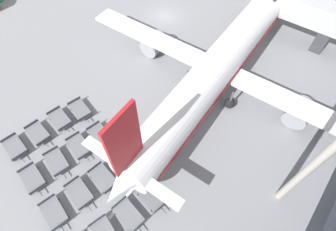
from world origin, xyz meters
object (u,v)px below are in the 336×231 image
(airplane, at_px, (224,60))
(baggage_dolly_row_mid_b_col_b, at_px, (79,146))
(baggage_dolly_row_mid_a_col_c, at_px, (80,193))
(baggage_dolly_row_mid_b_col_c, at_px, (103,178))
(baggage_dolly_row_far_col_c, at_px, (124,163))
(baggage_dolly_row_mid_b_col_a, at_px, (60,119))
(baggage_dolly_row_mid_b_col_d, at_px, (129,215))
(baggage_dolly_row_mid_a_col_b, at_px, (57,162))
(baggage_dolly_row_near_col_a, at_px, (15,147))
(baggage_dolly_row_mid_a_col_a, at_px, (38,133))
(baggage_dolly_row_far_col_d, at_px, (151,196))
(baggage_dolly_row_near_col_c, at_px, (54,213))
(baggage_dolly_row_far_col_a, at_px, (80,110))
(baggage_dolly_row_near_col_b, at_px, (32,179))
(baggage_dolly_row_far_col_b, at_px, (100,135))

(airplane, distance_m, baggage_dolly_row_mid_b_col_b, 19.15)
(airplane, height_order, baggage_dolly_row_mid_a_col_c, airplane)
(baggage_dolly_row_mid_b_col_c, relative_size, baggage_dolly_row_far_col_c, 0.99)
(baggage_dolly_row_mid_a_col_c, height_order, baggage_dolly_row_mid_b_col_a, same)
(baggage_dolly_row_mid_b_col_c, xyz_separation_m, baggage_dolly_row_mid_b_col_d, (4.42, -0.96, 0.00))
(baggage_dolly_row_mid_a_col_b, bearing_deg, baggage_dolly_row_near_col_a, -159.82)
(baggage_dolly_row_mid_a_col_b, bearing_deg, baggage_dolly_row_mid_a_col_a, 169.18)
(airplane, xyz_separation_m, baggage_dolly_row_far_col_d, (3.19, -17.01, -3.00))
(baggage_dolly_row_near_col_c, xyz_separation_m, baggage_dolly_row_far_col_d, (5.91, 6.83, 0.00))
(baggage_dolly_row_near_col_a, height_order, baggage_dolly_row_far_col_a, same)
(baggage_dolly_row_mid_a_col_c, xyz_separation_m, baggage_dolly_row_mid_b_col_c, (0.65, 2.49, 0.00))
(baggage_dolly_row_near_col_a, height_order, baggage_dolly_row_mid_a_col_a, same)
(baggage_dolly_row_near_col_b, relative_size, baggage_dolly_row_mid_a_col_b, 1.00)
(baggage_dolly_row_mid_a_col_a, relative_size, baggage_dolly_row_far_col_c, 0.99)
(baggage_dolly_row_near_col_c, distance_m, baggage_dolly_row_mid_b_col_a, 10.48)
(baggage_dolly_row_near_col_a, xyz_separation_m, baggage_dolly_row_mid_b_col_b, (5.22, 4.41, 0.00))
(baggage_dolly_row_mid_b_col_d, distance_m, baggage_dolly_row_far_col_c, 5.26)
(baggage_dolly_row_mid_a_col_a, distance_m, baggage_dolly_row_mid_b_col_c, 9.39)
(baggage_dolly_row_far_col_a, bearing_deg, baggage_dolly_row_mid_b_col_d, -21.50)
(baggage_dolly_row_mid_a_col_a, bearing_deg, baggage_dolly_row_near_col_b, -41.53)
(baggage_dolly_row_mid_b_col_c, distance_m, baggage_dolly_row_far_col_d, 5.13)
(baggage_dolly_row_near_col_b, distance_m, baggage_dolly_row_mid_b_col_d, 10.43)
(baggage_dolly_row_mid_b_col_c, distance_m, baggage_dolly_row_far_col_b, 4.99)
(baggage_dolly_row_near_col_a, distance_m, baggage_dolly_row_far_col_b, 9.00)
(baggage_dolly_row_mid_b_col_a, bearing_deg, baggage_dolly_row_mid_a_col_a, -97.41)
(baggage_dolly_row_mid_a_col_c, distance_m, baggage_dolly_row_far_col_a, 9.99)
(airplane, xyz_separation_m, baggage_dolly_row_far_col_a, (-9.90, -14.65, -3.00))
(baggage_dolly_row_near_col_c, relative_size, baggage_dolly_row_mid_b_col_b, 1.00)
(baggage_dolly_row_mid_a_col_a, distance_m, baggage_dolly_row_far_col_d, 14.44)
(baggage_dolly_row_mid_b_col_c, bearing_deg, baggage_dolly_row_mid_a_col_a, -173.90)
(baggage_dolly_row_near_col_a, distance_m, baggage_dolly_row_mid_b_col_b, 6.84)
(baggage_dolly_row_mid_a_col_a, relative_size, baggage_dolly_row_far_col_a, 0.99)
(baggage_dolly_row_mid_a_col_c, relative_size, baggage_dolly_row_far_col_d, 1.00)
(baggage_dolly_row_mid_b_col_a, bearing_deg, baggage_dolly_row_near_col_c, -40.87)
(baggage_dolly_row_near_col_c, distance_m, baggage_dolly_row_far_col_a, 11.66)
(baggage_dolly_row_far_col_b, height_order, baggage_dolly_row_far_col_d, same)
(baggage_dolly_row_mid_b_col_c, bearing_deg, baggage_dolly_row_mid_b_col_b, 169.87)
(baggage_dolly_row_mid_b_col_b, distance_m, baggage_dolly_row_far_col_c, 5.27)
(baggage_dolly_row_mid_b_col_a, xyz_separation_m, baggage_dolly_row_far_col_d, (13.84, -0.03, 0.00))
(baggage_dolly_row_mid_b_col_a, bearing_deg, baggage_dolly_row_far_col_c, 4.73)
(baggage_dolly_row_near_col_c, bearing_deg, baggage_dolly_row_mid_b_col_c, 78.42)
(airplane, relative_size, baggage_dolly_row_near_col_a, 11.01)
(baggage_dolly_row_mid_b_col_b, xyz_separation_m, baggage_dolly_row_far_col_b, (0.72, 2.34, 0.00))
(baggage_dolly_row_far_col_c, bearing_deg, baggage_dolly_row_mid_b_col_c, -99.71)
(baggage_dolly_row_mid_b_col_b, height_order, baggage_dolly_row_mid_b_col_c, same)
(baggage_dolly_row_mid_a_col_b, distance_m, baggage_dolly_row_mid_a_col_c, 4.39)
(baggage_dolly_row_mid_a_col_b, distance_m, baggage_dolly_row_far_col_c, 6.91)
(baggage_dolly_row_near_col_b, bearing_deg, baggage_dolly_row_mid_b_col_b, 81.21)
(baggage_dolly_row_near_col_c, bearing_deg, baggage_dolly_row_far_col_b, 108.58)
(baggage_dolly_row_far_col_c, bearing_deg, baggage_dolly_row_far_col_b, 170.75)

